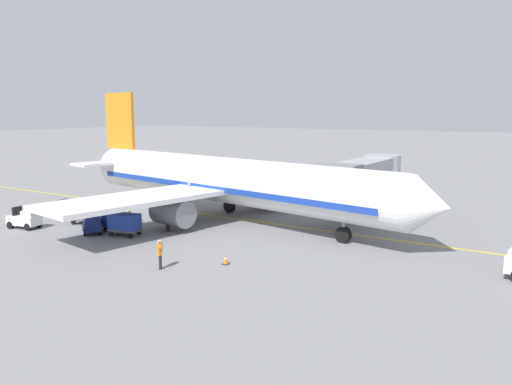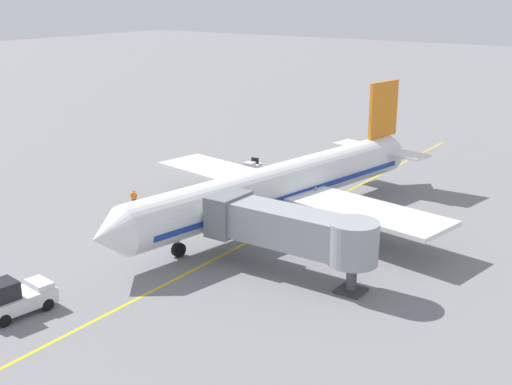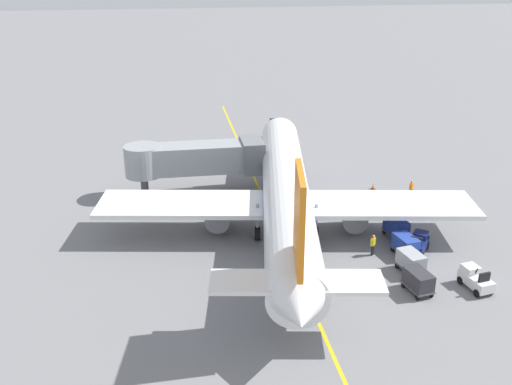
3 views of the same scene
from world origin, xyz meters
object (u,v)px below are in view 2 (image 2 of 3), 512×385
ground_crew_loader (134,198)px  jet_bridge (290,228)px  baggage_tug_lead (234,182)px  safety_cone_nose_left (135,218)px  baggage_cart_front (224,187)px  ground_crew_marshaller (235,196)px  ground_crew_wing_walker (263,185)px  baggage_cart_tail_end (283,171)px  pushback_tractor (15,298)px  baggage_cart_third_in_train (264,176)px  parked_airliner (282,185)px  baggage_cart_second_in_train (245,180)px  baggage_tug_trailing (252,167)px

ground_crew_loader → jet_bridge: bearing=167.4°
baggage_tug_lead → safety_cone_nose_left: bearing=85.4°
baggage_tug_lead → baggage_cart_front: (-0.75, 2.60, 0.24)m
jet_bridge → safety_cone_nose_left: 17.30m
ground_crew_marshaller → safety_cone_nose_left: ground_crew_marshaller is taller
baggage_tug_lead → ground_crew_wing_walker: ground_crew_wing_walker is taller
baggage_cart_tail_end → safety_cone_nose_left: (3.42, 18.22, -0.66)m
ground_crew_marshaller → pushback_tractor: bearing=94.2°
baggage_cart_third_in_train → safety_cone_nose_left: bearing=79.7°
baggage_cart_tail_end → safety_cone_nose_left: baggage_cart_tail_end is taller
jet_bridge → safety_cone_nose_left: (16.91, -1.79, -3.16)m
parked_airliner → baggage_cart_front: parked_airliner is taller
baggage_cart_front → baggage_cart_third_in_train: (-1.06, -5.43, 0.00)m
jet_bridge → baggage_cart_third_in_train: 22.54m
baggage_cart_second_in_train → baggage_cart_tail_end: same height
parked_airliner → ground_crew_wing_walker: bearing=-43.0°
baggage_cart_front → safety_cone_nose_left: (1.78, 10.21, -0.66)m
baggage_tug_lead → ground_crew_loader: (3.76, 10.21, 0.24)m
baggage_tug_lead → ground_crew_marshaller: size_ratio=1.61×
parked_airliner → baggage_tug_trailing: parked_airliner is taller
baggage_tug_lead → baggage_cart_tail_end: size_ratio=0.91×
baggage_tug_lead → baggage_cart_third_in_train: size_ratio=0.91×
baggage_cart_front → safety_cone_nose_left: bearing=80.1°
ground_crew_wing_walker → ground_crew_marshaller: 4.22m
ground_crew_loader → safety_cone_nose_left: bearing=136.3°
baggage_cart_front → baggage_cart_third_in_train: 5.54m
baggage_cart_third_in_train → baggage_cart_tail_end: size_ratio=1.00×
baggage_tug_trailing → ground_crew_wing_walker: bearing=133.2°
ground_crew_marshaller → jet_bridge: bearing=140.4°
ground_crew_wing_walker → baggage_tug_trailing: bearing=-46.8°
pushback_tractor → ground_crew_wing_walker: (1.63, -29.29, -0.15)m
jet_bridge → baggage_tug_trailing: bearing=-48.9°
baggage_tug_lead → baggage_cart_third_in_train: (-1.81, -2.83, 0.24)m
baggage_cart_front → baggage_tug_lead: bearing=-74.0°
ground_crew_wing_walker → safety_cone_nose_left: (4.63, 12.73, -0.66)m
pushback_tractor → ground_crew_loader: 21.16m
baggage_tug_lead → baggage_cart_third_in_train: 3.37m
parked_airliner → safety_cone_nose_left: (10.24, 7.49, -2.90)m
pushback_tractor → ground_crew_marshaller: bearing=-85.8°
parked_airliner → baggage_cart_front: bearing=-17.8°
pushback_tractor → baggage_tug_trailing: bearing=-78.8°
jet_bridge → baggage_cart_third_in_train: (14.07, -17.43, -2.50)m
ground_crew_wing_walker → ground_crew_loader: same height
jet_bridge → ground_crew_loader: (19.63, -4.39, -2.50)m
pushback_tractor → ground_crew_loader: bearing=-64.9°
jet_bridge → ground_crew_marshaller: size_ratio=7.61×
baggage_cart_second_in_train → ground_crew_loader: (4.94, 10.56, 0.00)m
ground_crew_marshaller → safety_cone_nose_left: (4.44, 8.52, -0.66)m
parked_airliner → baggage_cart_tail_end: (6.83, -10.72, -2.24)m
baggage_cart_third_in_train → ground_crew_loader: ground_crew_loader is taller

